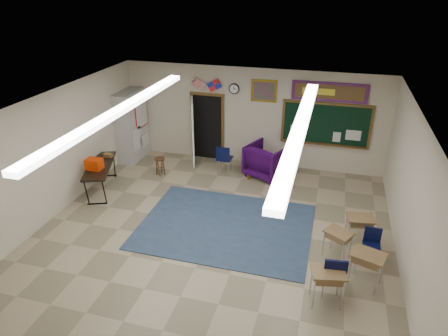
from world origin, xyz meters
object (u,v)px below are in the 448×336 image
(student_desk_front_right, at_px, (359,229))
(folding_table, at_px, (101,176))
(wingback_armchair, at_px, (266,160))
(wooden_stool, at_px, (160,166))
(student_desk_front_left, at_px, (337,243))

(student_desk_front_right, height_order, folding_table, folding_table)
(wingback_armchair, xyz_separation_m, student_desk_front_right, (2.55, -2.79, -0.10))
(wingback_armchair, height_order, wooden_stool, wingback_armchair)
(student_desk_front_right, xyz_separation_m, wooden_stool, (-5.58, 1.97, -0.10))
(wingback_armchair, xyz_separation_m, folding_table, (-4.22, -2.11, -0.07))
(folding_table, bearing_deg, wingback_armchair, 5.87)
(student_desk_front_right, height_order, wooden_stool, student_desk_front_right)
(wooden_stool, bearing_deg, folding_table, -132.69)
(student_desk_front_right, distance_m, folding_table, 6.80)
(wingback_armchair, height_order, student_desk_front_right, wingback_armchair)
(wingback_armchair, relative_size, student_desk_front_right, 1.55)
(wingback_armchair, bearing_deg, student_desk_front_right, 155.03)
(folding_table, relative_size, wooden_stool, 3.57)
(student_desk_front_right, relative_size, folding_table, 0.36)
(student_desk_front_left, xyz_separation_m, wooden_stool, (-5.14, 2.59, -0.08))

